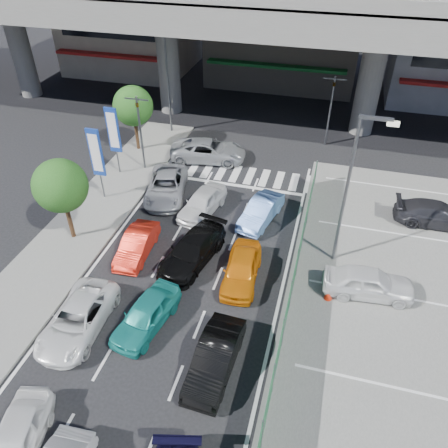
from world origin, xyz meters
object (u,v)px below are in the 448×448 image
(taxi_orange_left, at_px, (137,245))
(traffic_cone, at_px, (329,293))
(street_lamp_left, at_px, (169,72))
(tree_far, at_px, (133,106))
(crossing_wagon_silver, at_px, (208,151))
(traffic_light_right, at_px, (333,94))
(signboard_far, at_px, (113,132))
(taxi_teal_mid, at_px, (146,314))
(parked_sedan_dgrey, at_px, (436,214))
(signboard_near, at_px, (96,155))
(sedan_black_mid, at_px, (192,250))
(parked_sedan_white, at_px, (369,283))
(hatch_black_mid_right, at_px, (215,358))
(van_white_back_left, at_px, (15,443))
(traffic_light_left, at_px, (139,115))
(kei_truck_front_right, at_px, (261,211))
(wagon_silver_front_left, at_px, (166,186))
(sedan_white_mid_left, at_px, (78,319))
(street_lamp_right, at_px, (352,182))
(sedan_white_front_mid, at_px, (202,203))
(tree_near, at_px, (60,186))
(taxi_orange_right, at_px, (242,269))

(taxi_orange_left, bearing_deg, traffic_cone, -6.73)
(street_lamp_left, xyz_separation_m, tree_far, (-1.47, -3.50, -1.38))
(tree_far, bearing_deg, crossing_wagon_silver, -0.98)
(traffic_light_right, height_order, signboard_far, traffic_light_right)
(taxi_teal_mid, relative_size, parked_sedan_dgrey, 0.86)
(signboard_near, xyz_separation_m, sedan_black_mid, (7.18, -4.04, -2.37))
(sedan_black_mid, bearing_deg, tree_far, 138.85)
(taxi_teal_mid, height_order, parked_sedan_white, parked_sedan_white)
(hatch_black_mid_right, bearing_deg, parked_sedan_white, 47.67)
(van_white_back_left, distance_m, crossing_wagon_silver, 21.32)
(traffic_light_left, relative_size, kei_truck_front_right, 1.32)
(wagon_silver_front_left, bearing_deg, taxi_orange_left, -97.78)
(sedan_white_mid_left, height_order, parked_sedan_dgrey, parked_sedan_dgrey)
(traffic_light_left, bearing_deg, signboard_near, -104.02)
(street_lamp_right, height_order, crossing_wagon_silver, street_lamp_right)
(traffic_light_right, height_order, tree_far, traffic_light_right)
(traffic_light_right, xyz_separation_m, signboard_far, (-13.10, -8.01, -0.87))
(sedan_white_front_mid, bearing_deg, van_white_back_left, -85.68)
(signboard_far, height_order, tree_near, tree_near)
(signboard_near, distance_m, sedan_white_mid_left, 10.60)
(street_lamp_left, height_order, taxi_teal_mid, street_lamp_left)
(signboard_near, xyz_separation_m, taxi_teal_mid, (6.58, -8.60, -2.39))
(street_lamp_right, distance_m, sedan_white_front_mid, 9.25)
(street_lamp_left, bearing_deg, street_lamp_right, -41.63)
(sedan_white_mid_left, xyz_separation_m, taxi_orange_left, (0.39, 5.28, -0.03))
(taxi_orange_left, relative_size, taxi_orange_right, 0.93)
(street_lamp_right, height_order, sedan_white_mid_left, street_lamp_right)
(crossing_wagon_silver, bearing_deg, kei_truck_front_right, -148.84)
(tree_near, xyz_separation_m, parked_sedan_dgrey, (19.38, 6.54, -2.66))
(sedan_black_mid, bearing_deg, parked_sedan_dgrey, 40.44)
(taxi_orange_left, height_order, taxi_orange_right, taxi_orange_right)
(traffic_light_right, height_order, van_white_back_left, traffic_light_right)
(kei_truck_front_right, height_order, parked_sedan_dgrey, parked_sedan_dgrey)
(street_lamp_left, distance_m, taxi_teal_mid, 19.89)
(sedan_white_front_mid, height_order, crossing_wagon_silver, crossing_wagon_silver)
(street_lamp_left, distance_m, tree_near, 14.08)
(sedan_black_mid, bearing_deg, signboard_near, 163.05)
(sedan_white_mid_left, bearing_deg, hatch_black_mid_right, -5.35)
(van_white_back_left, bearing_deg, street_lamp_left, 84.97)
(traffic_light_left, bearing_deg, taxi_orange_left, -68.92)
(signboard_near, relative_size, tree_near, 0.98)
(sedan_white_mid_left, bearing_deg, sedan_black_mid, 56.88)
(traffic_light_left, distance_m, van_white_back_left, 19.52)
(taxi_teal_mid, bearing_deg, parked_sedan_white, 35.94)
(tree_far, bearing_deg, signboard_far, -86.74)
(van_white_back_left, bearing_deg, signboard_far, 92.04)
(tree_near, xyz_separation_m, tree_far, (-0.80, 10.50, 0.00))
(taxi_teal_mid, xyz_separation_m, taxi_orange_right, (3.35, 3.89, 0.02))
(tree_near, relative_size, parked_sedan_white, 1.14)
(signboard_near, bearing_deg, hatch_black_mid_right, -44.63)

